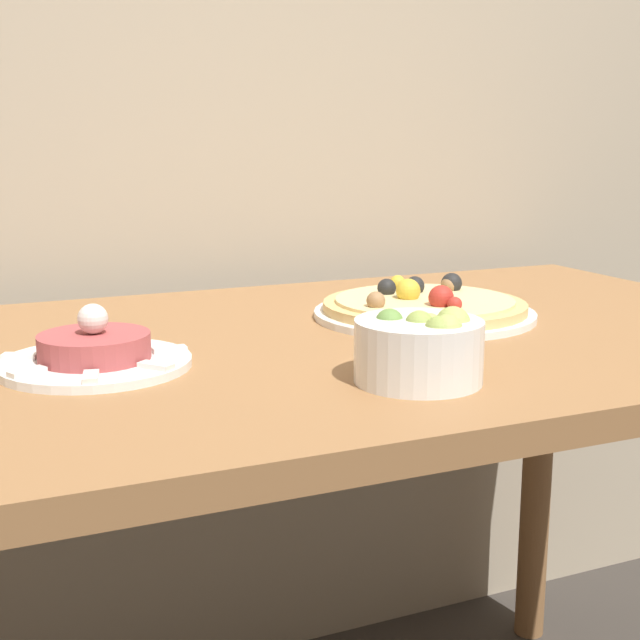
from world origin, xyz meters
The scene contains 4 objects.
dining_table centered at (0.00, 0.40, 0.67)m, with size 1.28×0.80×0.78m.
pizza_plate centered at (0.13, 0.45, 0.79)m, with size 0.32×0.32×0.06m.
tartare_plate centered at (-0.35, 0.36, 0.79)m, with size 0.22×0.22×0.07m.
small_bowl centered at (-0.04, 0.16, 0.81)m, with size 0.14×0.14×0.08m.
Camera 1 is at (-0.52, -0.64, 1.04)m, focal length 50.00 mm.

